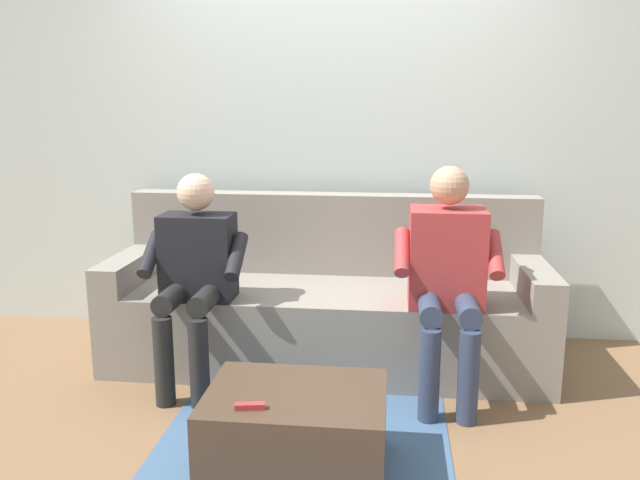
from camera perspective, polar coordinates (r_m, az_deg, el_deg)
ground_plane at (r=3.20m, az=-0.84°, el=-15.50°), size 8.00×8.00×0.00m
back_wall at (r=4.10m, az=1.43°, el=10.48°), size 4.97×0.06×2.73m
couch at (r=3.75m, az=0.60°, el=-5.95°), size 2.46×0.82×0.95m
coffee_table at (r=2.72m, az=-2.15°, el=-16.70°), size 0.72×0.54×0.35m
person_left_seated at (r=3.28m, az=11.28°, el=-2.44°), size 0.53×0.59×1.18m
person_right_seated at (r=3.40m, az=-11.12°, el=-2.44°), size 0.53×0.50×1.13m
remote_red at (r=2.51m, az=-6.27°, el=-14.52°), size 0.12×0.05×0.02m
floor_rug at (r=2.92m, az=-1.69°, el=-18.31°), size 1.29×1.56×0.01m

